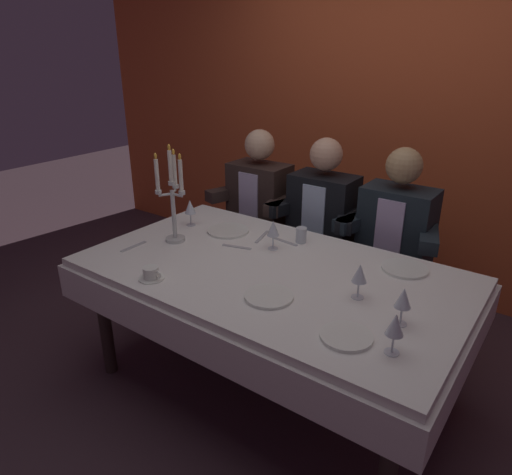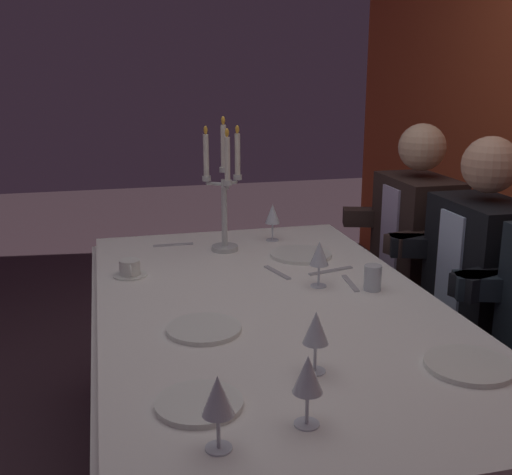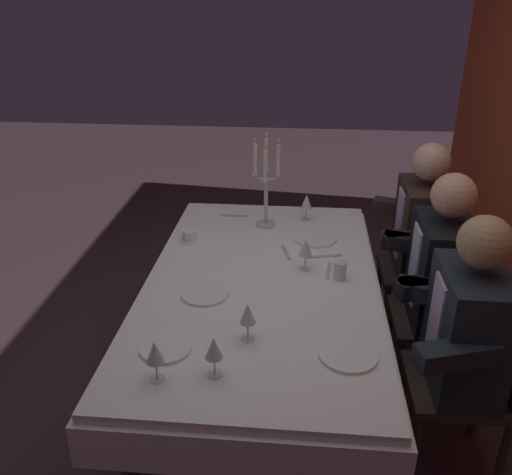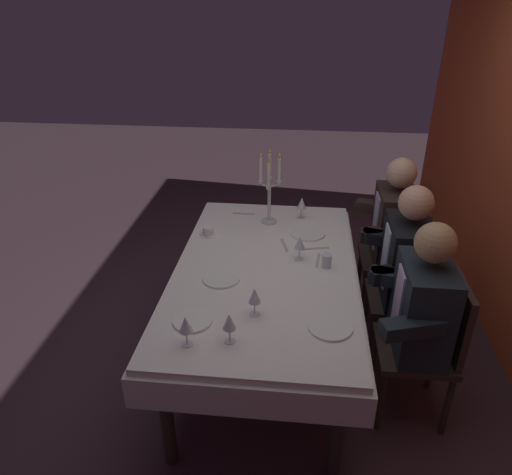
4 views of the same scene
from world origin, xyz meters
TOP-DOWN VIEW (x-y plane):
  - ground_plane at (0.00, 0.00)m, footprint 12.00×12.00m
  - back_wall at (0.00, 1.66)m, footprint 6.00×0.12m
  - dining_table at (0.00, 0.00)m, footprint 1.94×1.14m
  - candelabra at (-0.64, -0.03)m, footprint 0.15×0.17m
  - dinner_plate_0 at (0.55, 0.38)m, footprint 0.23×0.23m
  - dinner_plate_1 at (-0.48, 0.26)m, footprint 0.25×0.25m
  - dinner_plate_2 at (0.57, -0.33)m, footprint 0.20×0.20m
  - dinner_plate_3 at (0.16, -0.25)m, footprint 0.22×0.22m
  - wine_glass_0 at (0.75, -0.31)m, footprint 0.07×0.07m
  - wine_glass_1 at (0.71, -0.11)m, footprint 0.07×0.07m
  - wine_glass_2 at (-0.12, 0.21)m, footprint 0.07×0.07m
  - wine_glass_3 at (0.48, -0.02)m, footprint 0.07×0.07m
  - wine_glass_4 at (-0.74, 0.21)m, footprint 0.07×0.07m
  - water_tumbler_0 at (-0.05, 0.37)m, footprint 0.06×0.06m
  - coffee_cup_0 at (-0.39, -0.43)m, footprint 0.13×0.12m
  - knife_0 at (-0.27, 0.30)m, footprint 0.06×0.19m
  - fork_1 at (-0.76, -0.23)m, footprint 0.02×0.17m
  - fork_2 at (-0.30, 0.10)m, footprint 0.17×0.06m
  - fork_3 at (-0.12, 0.32)m, footprint 0.17×0.04m
  - seated_diner_0 at (-0.70, 0.89)m, footprint 0.63×0.48m
  - seated_diner_1 at (-0.18, 0.89)m, footprint 0.63×0.48m
  - seated_diner_2 at (0.32, 0.89)m, footprint 0.63×0.48m

SIDE VIEW (x-z plane):
  - ground_plane at x=0.00m, z-range 0.00..0.00m
  - dining_table at x=0.00m, z-range 0.25..0.99m
  - seated_diner_0 at x=-0.70m, z-range 0.12..1.36m
  - seated_diner_1 at x=-0.18m, z-range 0.12..1.36m
  - seated_diner_2 at x=0.32m, z-range 0.12..1.36m
  - knife_0 at x=-0.27m, z-range 0.74..0.75m
  - fork_1 at x=-0.76m, z-range 0.74..0.75m
  - fork_2 at x=-0.30m, z-range 0.74..0.75m
  - fork_3 at x=-0.12m, z-range 0.74..0.75m
  - dinner_plate_0 at x=0.55m, z-range 0.74..0.75m
  - dinner_plate_1 at x=-0.48m, z-range 0.74..0.75m
  - dinner_plate_2 at x=0.57m, z-range 0.74..0.75m
  - dinner_plate_3 at x=0.16m, z-range 0.74..0.75m
  - coffee_cup_0 at x=-0.39m, z-range 0.74..0.80m
  - water_tumbler_0 at x=-0.05m, z-range 0.74..0.83m
  - wine_glass_0 at x=0.75m, z-range 0.77..0.94m
  - wine_glass_1 at x=0.71m, z-range 0.77..0.94m
  - wine_glass_2 at x=-0.12m, z-range 0.77..0.94m
  - wine_glass_3 at x=0.48m, z-range 0.77..0.94m
  - wine_glass_4 at x=-0.74m, z-range 0.77..0.94m
  - candelabra at x=-0.64m, z-range 0.71..1.26m
  - back_wall at x=0.00m, z-range 0.00..2.70m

